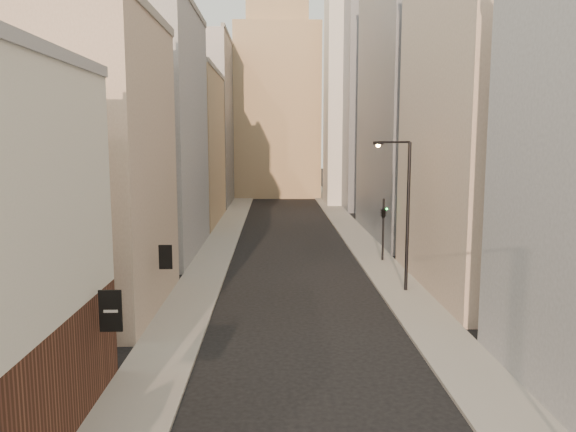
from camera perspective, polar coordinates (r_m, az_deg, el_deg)
The scene contains 13 objects.
sidewalk_left at distance 61.08m, azimuth -6.03°, elevation -1.18°, with size 3.00×140.00×0.15m, color gray.
sidewalk_right at distance 61.41m, azimuth 6.15°, elevation -1.13°, with size 3.00×140.00×0.15m, color gray.
left_bldg_beige at distance 32.88m, azimuth -20.00°, elevation 4.62°, with size 8.00×12.00×16.00m, color tan.
left_bldg_grey at distance 48.29m, azimuth -14.04°, elevation 8.09°, with size 8.00×16.00×20.00m, color gray.
left_bldg_tan at distance 65.98m, azimuth -10.59°, elevation 6.75°, with size 8.00×18.00×17.00m, color tan.
left_bldg_wingrid at distance 85.81m, azimuth -8.51°, elevation 9.35°, with size 8.00×20.00×24.00m, color gray.
right_bldg_beige at distance 37.66m, azimuth 19.89°, elevation 8.01°, with size 8.00×16.00×20.00m, color tan.
right_bldg_wingrid at distance 56.88m, azimuth 12.62°, elevation 11.08°, with size 8.00×20.00×26.00m, color gray.
highrise at distance 86.91m, azimuth 12.26°, elevation 18.30°, with size 21.00×23.00×51.20m.
clock_tower at distance 97.47m, azimuth -1.10°, elevation 12.55°, with size 14.00×14.00×44.90m.
white_tower at distance 84.42m, azimuth 6.67°, elevation 13.90°, with size 8.00×8.00×41.50m.
streetlamp_mid at distance 35.31m, azimuth 11.74°, elevation 0.87°, with size 2.44×0.78×9.45m.
traffic_light_right at distance 44.17m, azimuth 9.68°, elevation 0.30°, with size 0.75×0.75×5.00m.
Camera 1 is at (-1.54, -5.14, 9.56)m, focal length 35.00 mm.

